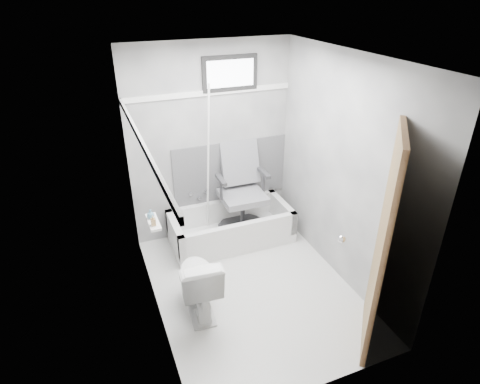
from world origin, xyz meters
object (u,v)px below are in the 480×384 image
bathtub (231,226)px  soap_bottle_b (150,214)px  soap_bottle_a (153,220)px  toilet (198,282)px  office_chair (243,191)px  door (433,260)px

bathtub → soap_bottle_b: 1.43m
soap_bottle_a → soap_bottle_b: (0.00, 0.14, -0.01)m
bathtub → soap_bottle_b: (-1.05, -0.61, 0.75)m
toilet → soap_bottle_b: (-0.32, 0.41, 0.61)m
bathtub → office_chair: office_chair is taller
office_chair → toilet: (-0.90, -1.06, -0.32)m
bathtub → toilet: bearing=-125.6°
door → soap_bottle_a: door is taller
bathtub → soap_bottle_a: size_ratio=15.07×
office_chair → door: size_ratio=0.55×
office_chair → door: 2.37m
bathtub → soap_bottle_b: soap_bottle_b is taller
soap_bottle_a → bathtub: bearing=35.5°
office_chair → toilet: 1.43m
toilet → door: bearing=148.6°
door → soap_bottle_b: bearing=140.2°
office_chair → toilet: bearing=-129.2°
toilet → soap_bottle_a: (-0.32, 0.27, 0.62)m
soap_bottle_b → door: bearing=-39.8°
office_chair → soap_bottle_a: office_chair is taller
bathtub → door: bearing=-68.5°
bathtub → door: size_ratio=0.75×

